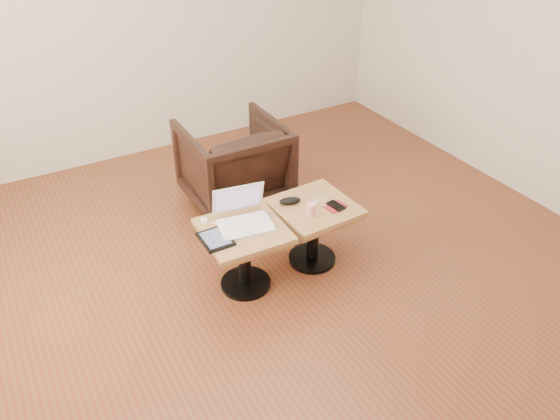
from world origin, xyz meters
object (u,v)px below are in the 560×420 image
side_table_left (244,243)px  side_table_right (314,219)px  striped_cup (311,210)px  armchair (234,164)px  laptop (243,217)px

side_table_left → side_table_right: (0.52, 0.00, 0.00)m
side_table_right → striped_cup: (-0.08, -0.08, 0.15)m
striped_cup → armchair: (-0.05, 1.03, -0.15)m
side_table_right → striped_cup: bearing=-137.1°
striped_cup → side_table_right: bearing=45.4°
side_table_left → striped_cup: 0.47m
side_table_left → striped_cup: bearing=-7.6°
side_table_left → laptop: size_ratio=1.40×
side_table_right → laptop: (-0.49, 0.05, 0.16)m
laptop → armchair: (0.36, 0.90, -0.16)m
laptop → armchair: armchair is taller
side_table_right → striped_cup: striped_cup is taller
side_table_right → laptop: size_ratio=1.40×
side_table_right → striped_cup: 0.19m
side_table_left → armchair: armchair is taller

